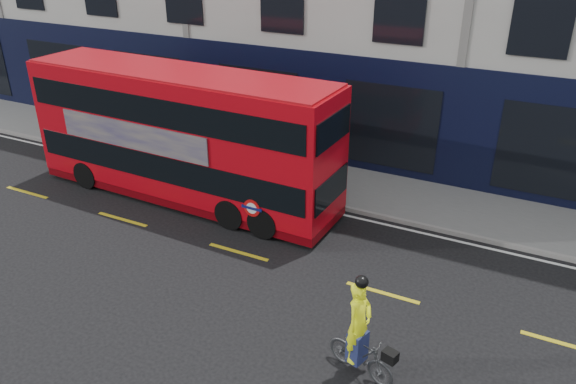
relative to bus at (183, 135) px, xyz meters
The scene contains 7 objects.
ground 8.29m from the bus, 26.80° to the right, with size 120.00×120.00×0.00m, color black.
pavement 7.98m from the bus, 21.91° to the left, with size 60.00×3.00×0.12m, color gray.
kerb 7.57m from the bus, 10.92° to the left, with size 60.00×0.12×0.13m, color gray.
road_edge_line 7.54m from the bus, ahead, with size 58.00×0.10×0.01m, color silver.
lane_dashes 7.75m from the bus, 16.47° to the right, with size 58.00×0.12×0.01m, color gold, non-canonical shape.
bus is the anchor object (origin of this frame).
cyclist 9.05m from the bus, 32.59° to the right, with size 1.56×0.82×2.25m.
Camera 1 is at (2.89, -9.25, 8.05)m, focal length 35.00 mm.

